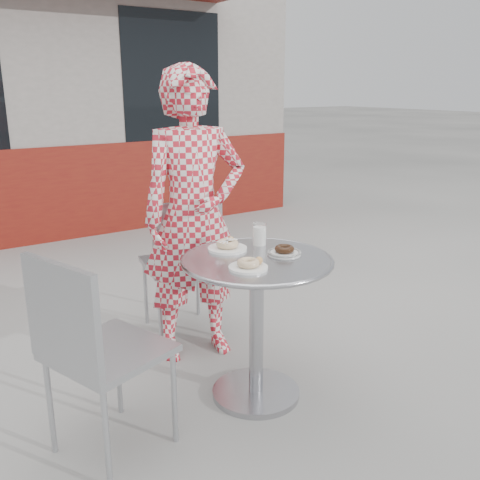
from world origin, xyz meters
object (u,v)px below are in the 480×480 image
seated_person (194,217)px  plate_near (249,265)px  bistro_table (257,293)px  plate_checker (284,252)px  chair_far (181,291)px  plate_far (228,246)px  chair_left (110,392)px  milk_cup (259,235)px

seated_person → plate_near: bearing=-87.6°
bistro_table → plate_checker: plate_checker is taller
chair_far → plate_far: size_ratio=4.54×
seated_person → chair_left: bearing=-130.7°
chair_left → plate_far: size_ratio=4.64×
bistro_table → plate_near: bearing=-138.9°
bistro_table → plate_far: plate_far is taller
plate_far → plate_checker: bearing=-48.7°
plate_near → plate_checker: (0.28, 0.09, -0.00)m
chair_far → seated_person: 0.66m
chair_far → seated_person: size_ratio=0.54×
plate_far → plate_near: 0.32m
plate_near → chair_far: bearing=81.2°
chair_left → chair_far: bearing=-61.2°
bistro_table → seated_person: seated_person is taller
bistro_table → plate_near: 0.26m
chair_far → chair_left: chair_left is taller
chair_far → milk_cup: size_ratio=7.71×
plate_far → plate_checker: size_ratio=1.18×
plate_near → milk_cup: size_ratio=1.54×
bistro_table → plate_checker: (0.15, -0.02, 0.20)m
plate_checker → milk_cup: bearing=92.5°
chair_left → milk_cup: size_ratio=7.87×
bistro_table → chair_far: chair_far is taller
chair_left → seated_person: seated_person is taller
chair_far → chair_left: size_ratio=0.98×
plate_far → bistro_table: bearing=-77.5°
plate_far → chair_left: bearing=-165.1°
plate_far → plate_checker: (0.20, -0.23, -0.01)m
milk_cup → plate_near: bearing=-132.7°
chair_far → chair_left: (-0.83, -0.92, 0.01)m
plate_near → plate_far: bearing=75.8°
chair_left → milk_cup: bearing=-98.3°
chair_far → milk_cup: 0.93m
plate_far → milk_cup: milk_cup is taller
chair_left → plate_near: size_ratio=5.11×
bistro_table → plate_checker: 0.26m
chair_left → plate_far: bearing=-94.2°
seated_person → plate_checker: 0.67m
seated_person → chair_far: bearing=91.9°
seated_person → plate_far: bearing=-83.4°
seated_person → plate_far: size_ratio=8.42×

